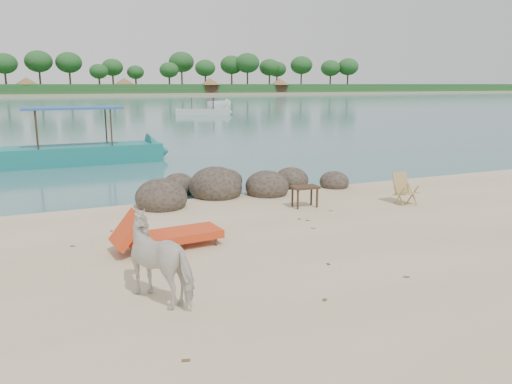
{
  "coord_description": "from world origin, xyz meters",
  "views": [
    {
      "loc": [
        -4.4,
        -6.86,
        3.09
      ],
      "look_at": [
        -0.57,
        2.0,
        1.0
      ],
      "focal_mm": 35.0,
      "sensor_mm": 36.0,
      "label": 1
    }
  ],
  "objects_px": {
    "cow": "(164,260)",
    "boat_near": "(73,117)",
    "boulders": "(228,188)",
    "lounge_chair": "(174,232)",
    "side_table": "(305,198)",
    "deck_chair": "(406,190)"
  },
  "relations": [
    {
      "from": "side_table",
      "to": "lounge_chair",
      "type": "relative_size",
      "value": 0.3
    },
    {
      "from": "cow",
      "to": "deck_chair",
      "type": "relative_size",
      "value": 1.78
    },
    {
      "from": "boulders",
      "to": "lounge_chair",
      "type": "distance_m",
      "value": 4.72
    },
    {
      "from": "lounge_chair",
      "to": "boulders",
      "type": "bearing_deg",
      "value": 51.96
    },
    {
      "from": "side_table",
      "to": "deck_chair",
      "type": "relative_size",
      "value": 0.82
    },
    {
      "from": "cow",
      "to": "boat_near",
      "type": "distance_m",
      "value": 14.31
    },
    {
      "from": "boat_near",
      "to": "cow",
      "type": "bearing_deg",
      "value": -90.0
    },
    {
      "from": "boulders",
      "to": "cow",
      "type": "xyz_separation_m",
      "value": [
        -3.27,
        -6.18,
        0.4
      ]
    },
    {
      "from": "cow",
      "to": "lounge_chair",
      "type": "xyz_separation_m",
      "value": [
        0.71,
        2.22,
        -0.28
      ]
    },
    {
      "from": "boulders",
      "to": "boat_near",
      "type": "relative_size",
      "value": 0.86
    },
    {
      "from": "boulders",
      "to": "cow",
      "type": "relative_size",
      "value": 4.48
    },
    {
      "from": "cow",
      "to": "lounge_chair",
      "type": "height_order",
      "value": "cow"
    },
    {
      "from": "cow",
      "to": "side_table",
      "type": "height_order",
      "value": "cow"
    },
    {
      "from": "side_table",
      "to": "deck_chair",
      "type": "bearing_deg",
      "value": -13.98
    },
    {
      "from": "boulders",
      "to": "deck_chair",
      "type": "distance_m",
      "value": 4.84
    },
    {
      "from": "cow",
      "to": "deck_chair",
      "type": "xyz_separation_m",
      "value": [
        7.12,
        3.25,
        -0.21
      ]
    },
    {
      "from": "lounge_chair",
      "to": "side_table",
      "type": "bearing_deg",
      "value": 20.04
    },
    {
      "from": "boulders",
      "to": "side_table",
      "type": "xyz_separation_m",
      "value": [
        1.28,
        -2.15,
        0.05
      ]
    },
    {
      "from": "deck_chair",
      "to": "boat_near",
      "type": "distance_m",
      "value": 13.32
    },
    {
      "from": "cow",
      "to": "boat_near",
      "type": "height_order",
      "value": "boat_near"
    },
    {
      "from": "side_table",
      "to": "boulders",
      "type": "bearing_deg",
      "value": 123.5
    },
    {
      "from": "cow",
      "to": "side_table",
      "type": "distance_m",
      "value": 6.08
    }
  ]
}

